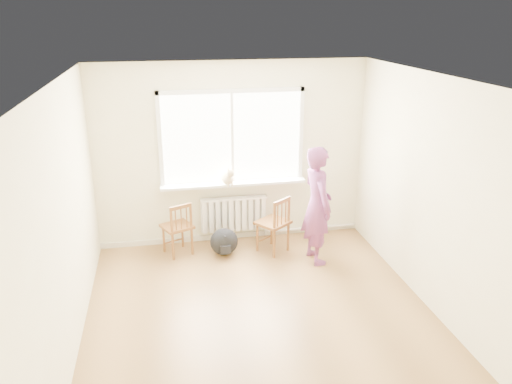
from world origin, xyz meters
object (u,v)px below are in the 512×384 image
person (317,205)px  cat (228,177)px  chair_right (275,225)px  backpack (224,242)px  chair_left (179,229)px

person → cat: bearing=49.2°
chair_right → backpack: (-0.75, 0.05, -0.23)m
chair_right → backpack: chair_right is taller
person → backpack: person is taller
chair_right → person: bearing=108.1°
chair_right → cat: bearing=-69.8°
chair_right → backpack: size_ratio=2.11×
cat → chair_right: bearing=-45.0°
chair_left → person: (1.88, -0.53, 0.42)m
chair_left → backpack: (0.64, -0.13, -0.20)m
person → cat: 1.38m
person → chair_left: bearing=67.2°
person → backpack: bearing=65.0°
cat → person: bearing=-45.9°
cat → chair_left: bearing=-175.9°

